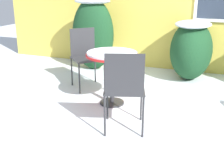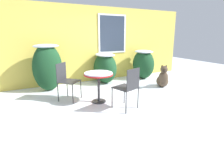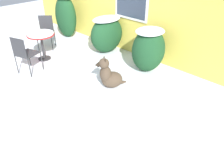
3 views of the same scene
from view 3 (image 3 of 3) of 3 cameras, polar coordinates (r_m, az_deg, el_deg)
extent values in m
plane|color=silver|center=(6.07, -14.71, 1.92)|extent=(16.00, 16.00, 0.00)
cube|color=#DBC14C|center=(6.91, -0.16, 18.25)|extent=(8.00, 0.06, 2.68)
ellipsoid|color=#194223|center=(7.94, -11.97, 14.57)|extent=(0.87, 0.61, 1.43)
ellipsoid|color=#194223|center=(6.61, -1.39, 10.36)|extent=(0.75, 1.09, 1.07)
ellipsoid|color=silver|center=(6.46, -1.44, 14.30)|extent=(0.63, 0.93, 0.12)
ellipsoid|color=#194223|center=(5.57, 9.49, 6.29)|extent=(0.78, 0.91, 1.11)
ellipsoid|color=silver|center=(5.39, 9.94, 11.12)|extent=(0.66, 0.78, 0.12)
cylinder|color=#2D2D30|center=(6.61, -17.18, 4.06)|extent=(0.35, 0.35, 0.03)
cylinder|color=#2D2D30|center=(6.46, -17.65, 6.88)|extent=(0.06, 0.06, 0.69)
cylinder|color=red|center=(6.34, -18.16, 9.85)|extent=(0.73, 0.73, 0.03)
cylinder|color=silver|center=(6.33, -18.20, 10.10)|extent=(0.70, 0.70, 0.03)
cube|color=#2D2D30|center=(7.15, -17.01, 10.40)|extent=(0.66, 0.66, 0.02)
cube|color=#2D2D30|center=(7.29, -16.88, 12.79)|extent=(0.31, 0.31, 0.46)
cylinder|color=#2D2D30|center=(7.11, -18.79, 7.75)|extent=(0.02, 0.02, 0.50)
cylinder|color=#2D2D30|center=(6.99, -15.40, 7.92)|extent=(0.02, 0.02, 0.50)
cylinder|color=#2D2D30|center=(7.49, -17.93, 9.03)|extent=(0.02, 0.02, 0.50)
cylinder|color=#2D2D30|center=(7.38, -14.69, 9.20)|extent=(0.02, 0.02, 0.50)
cube|color=#2D2D30|center=(5.83, -21.20, 5.13)|extent=(0.59, 0.59, 0.02)
cube|color=#2D2D30|center=(5.60, -23.25, 6.42)|extent=(0.41, 0.15, 0.46)
cylinder|color=#2D2D30|center=(5.92, -17.85, 3.38)|extent=(0.02, 0.02, 0.50)
cylinder|color=#2D2D30|center=(6.21, -20.80, 4.10)|extent=(0.02, 0.02, 0.50)
cylinder|color=#2D2D30|center=(5.66, -20.69, 1.56)|extent=(0.02, 0.02, 0.50)
cylinder|color=#2D2D30|center=(5.96, -23.63, 2.39)|extent=(0.02, 0.02, 0.50)
ellipsoid|color=#4C3D2D|center=(4.96, 0.00, -1.32)|extent=(0.59, 0.62, 0.37)
ellipsoid|color=#4C3D2D|center=(4.85, -1.68, 0.08)|extent=(0.40, 0.39, 0.41)
sphere|color=#4C3D2D|center=(4.72, -2.12, 2.91)|extent=(0.23, 0.23, 0.23)
cone|color=#2D241B|center=(4.70, -3.99, 2.53)|extent=(0.16, 0.15, 0.13)
ellipsoid|color=#2D241B|center=(4.74, -2.07, 4.21)|extent=(0.06, 0.06, 0.10)
ellipsoid|color=#2D241B|center=(4.62, -1.78, 3.53)|extent=(0.06, 0.06, 0.10)
ellipsoid|color=#4C3D2D|center=(5.06, 2.51, -2.01)|extent=(0.19, 0.23, 0.07)
camera|label=1|loc=(4.20, -54.58, 1.49)|focal=45.00mm
camera|label=2|loc=(7.13, -55.93, 8.52)|focal=28.00mm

